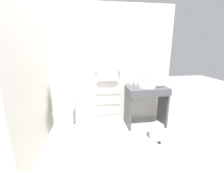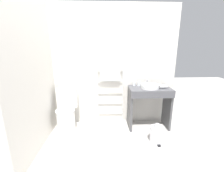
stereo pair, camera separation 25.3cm
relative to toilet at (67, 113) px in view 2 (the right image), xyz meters
The scene contains 12 objects.
ground_plane 1.38m from the toilet, 46.99° to the right, with size 12.00×12.00×0.00m, color silver.
wall_back 1.30m from the toilet, 21.86° to the left, with size 2.62×0.12×2.41m, color silver.
wall_side 0.98m from the toilet, 135.60° to the right, with size 0.12×1.91×2.41m, color silver.
toilet is the anchor object (origin of this frame).
towel_radiator 1.04m from the toilet, 16.53° to the left, with size 0.55×0.06×1.20m.
vanity_counter 1.65m from the toilet, ahead, with size 0.80×0.49×0.83m.
sink_basin 1.70m from the toilet, ahead, with size 0.35×0.35×0.08m.
faucet 1.73m from the toilet, ahead, with size 0.02×0.10×0.14m.
cup_near_wall 1.47m from the toilet, ahead, with size 0.06×0.06×0.09m.
cup_near_edge 1.55m from the toilet, ahead, with size 0.06×0.06×0.10m.
hair_dryer 1.95m from the toilet, ahead, with size 0.19×0.16×0.07m.
trash_bin 1.73m from the toilet, 16.27° to the right, with size 0.24×0.27×0.35m.
Camera 2 is at (-0.13, -1.76, 1.60)m, focal length 24.00 mm.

